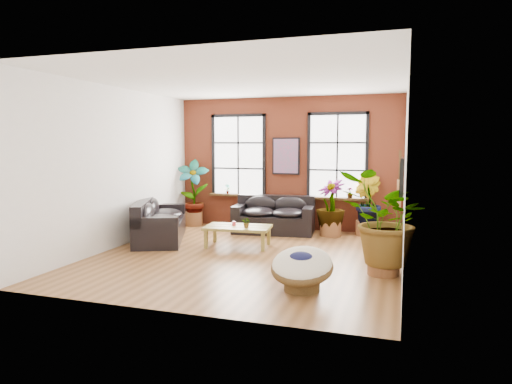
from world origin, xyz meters
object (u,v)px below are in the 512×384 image
(sofa_left, at_px, (158,222))
(papasan_chair, at_px, (302,267))
(sofa_back, at_px, (274,216))
(coffee_table, at_px, (238,228))

(sofa_left, bearing_deg, papasan_chair, -146.44)
(sofa_left, bearing_deg, sofa_back, -77.03)
(sofa_left, height_order, papasan_chair, sofa_left)
(sofa_back, bearing_deg, coffee_table, -105.97)
(sofa_back, height_order, papasan_chair, sofa_back)
(sofa_back, xyz_separation_m, papasan_chair, (1.68, -4.40, -0.05))
(sofa_back, distance_m, sofa_left, 2.93)
(coffee_table, relative_size, papasan_chair, 1.49)
(sofa_back, distance_m, papasan_chair, 4.71)
(sofa_back, relative_size, papasan_chair, 2.09)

